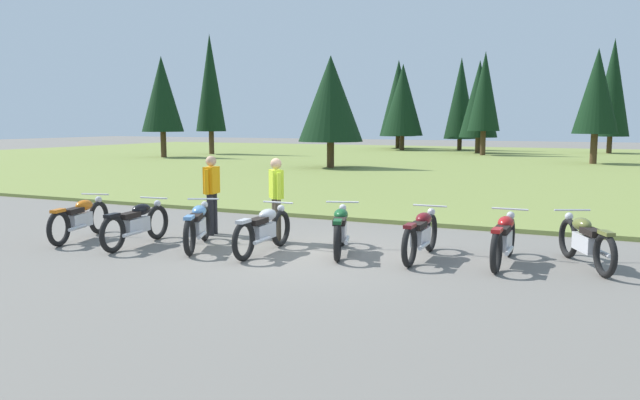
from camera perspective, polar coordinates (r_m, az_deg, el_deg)
name	(u,v)px	position (r m, az deg, el deg)	size (l,w,h in m)	color
ground_plane	(306,253)	(11.35, -1.28, -4.86)	(140.00, 140.00, 0.00)	slate
grass_moorland	(509,164)	(36.02, 17.00, 3.20)	(80.00, 44.00, 0.10)	olive
forest_treeline	(542,91)	(42.57, 19.76, 9.43)	(45.12, 26.42, 8.69)	#47331E
motorcycle_orange	(80,218)	(13.42, -21.21, -1.57)	(0.75, 2.07, 0.88)	black
motorcycle_black	(137,223)	(12.42, -16.52, -2.06)	(0.62, 2.10, 0.88)	black
motorcycle_sky_blue	(198,225)	(11.93, -11.18, -2.26)	(1.01, 1.96, 0.88)	black
motorcycle_silver	(264,229)	(11.28, -5.22, -2.70)	(0.62, 2.10, 0.88)	black
motorcycle_british_green	(340,229)	(11.25, 1.89, -2.70)	(0.89, 2.02, 0.88)	black
motorcycle_maroon	(421,234)	(10.91, 9.28, -3.10)	(0.62, 2.10, 0.88)	black
motorcycle_red	(504,238)	(10.80, 16.56, -3.41)	(0.62, 2.10, 0.88)	black
motorcycle_olive	(586,241)	(11.07, 23.25, -3.45)	(1.03, 1.95, 0.88)	black
rider_with_back_turned	(212,190)	(13.20, -9.94, 0.90)	(0.27, 0.55, 1.67)	black
rider_near_row_end	(276,195)	(12.21, -4.05, 0.49)	(0.40, 0.43, 1.67)	#4C4233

